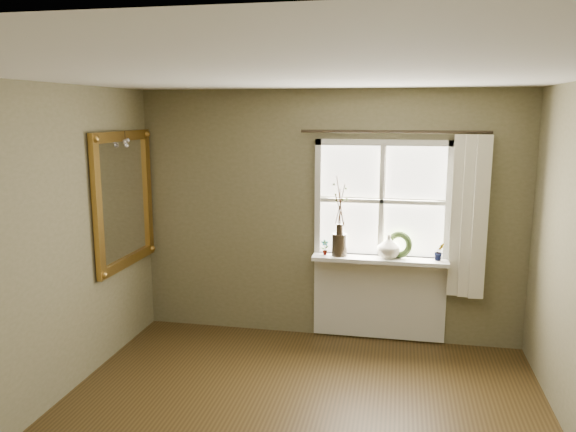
# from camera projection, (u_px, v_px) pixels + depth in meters

# --- Properties ---
(ceiling) EXTENTS (4.50, 4.50, 0.00)m
(ceiling) POSITION_uv_depth(u_px,v_px,m) (283.00, 74.00, 3.42)
(ceiling) COLOR silver
(ceiling) RESTS_ON ground
(wall_back) EXTENTS (4.00, 0.10, 2.60)m
(wall_back) POSITION_uv_depth(u_px,v_px,m) (328.00, 215.00, 5.88)
(wall_back) COLOR #686344
(wall_back) RESTS_ON ground
(wall_left) EXTENTS (0.10, 4.50, 2.60)m
(wall_left) POSITION_uv_depth(u_px,v_px,m) (7.00, 262.00, 4.06)
(wall_left) COLOR #686344
(wall_left) RESTS_ON ground
(window_frame) EXTENTS (1.36, 0.06, 1.24)m
(window_frame) POSITION_uv_depth(u_px,v_px,m) (382.00, 201.00, 5.67)
(window_frame) COLOR silver
(window_frame) RESTS_ON wall_back
(window_sill) EXTENTS (1.36, 0.26, 0.04)m
(window_sill) POSITION_uv_depth(u_px,v_px,m) (380.00, 259.00, 5.67)
(window_sill) COLOR silver
(window_sill) RESTS_ON wall_back
(window_apron) EXTENTS (1.36, 0.04, 0.88)m
(window_apron) POSITION_uv_depth(u_px,v_px,m) (379.00, 297.00, 5.86)
(window_apron) COLOR silver
(window_apron) RESTS_ON ground
(dark_jug) EXTENTS (0.20, 0.20, 0.23)m
(dark_jug) POSITION_uv_depth(u_px,v_px,m) (339.00, 245.00, 5.73)
(dark_jug) COLOR black
(dark_jug) RESTS_ON window_sill
(cream_vase) EXTENTS (0.26, 0.26, 0.24)m
(cream_vase) POSITION_uv_depth(u_px,v_px,m) (389.00, 246.00, 5.63)
(cream_vase) COLOR silver
(cream_vase) RESTS_ON window_sill
(wreath) EXTENTS (0.30, 0.20, 0.28)m
(wreath) POSITION_uv_depth(u_px,v_px,m) (399.00, 248.00, 5.65)
(wreath) COLOR #32471F
(wreath) RESTS_ON window_sill
(potted_plant_left) EXTENTS (0.10, 0.09, 0.16)m
(potted_plant_left) POSITION_uv_depth(u_px,v_px,m) (325.00, 247.00, 5.76)
(potted_plant_left) COLOR #32471F
(potted_plant_left) RESTS_ON window_sill
(potted_plant_right) EXTENTS (0.12, 0.11, 0.18)m
(potted_plant_right) POSITION_uv_depth(u_px,v_px,m) (439.00, 252.00, 5.54)
(potted_plant_right) COLOR #32471F
(potted_plant_right) RESTS_ON window_sill
(curtain) EXTENTS (0.36, 0.12, 1.59)m
(curtain) POSITION_uv_depth(u_px,v_px,m) (469.00, 217.00, 5.44)
(curtain) COLOR beige
(curtain) RESTS_ON wall_back
(curtain_rod) EXTENTS (1.84, 0.03, 0.03)m
(curtain_rod) POSITION_uv_depth(u_px,v_px,m) (394.00, 132.00, 5.47)
(curtain_rod) COLOR black
(curtain_rod) RESTS_ON wall_back
(gilt_mirror) EXTENTS (0.10, 1.14, 1.35)m
(gilt_mirror) POSITION_uv_depth(u_px,v_px,m) (124.00, 199.00, 5.58)
(gilt_mirror) COLOR white
(gilt_mirror) RESTS_ON wall_left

